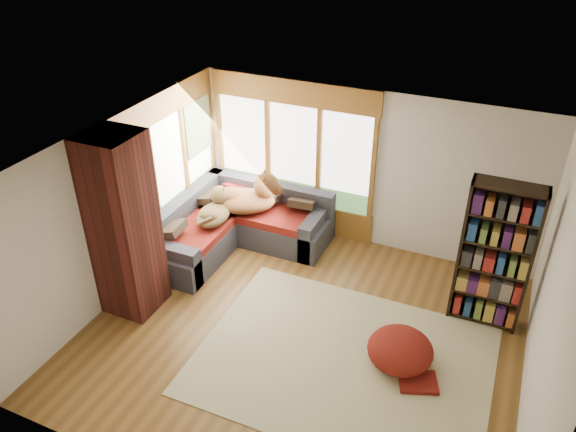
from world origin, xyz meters
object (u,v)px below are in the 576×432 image
Objects in this scene: sectional_sofa at (233,222)px; area_rug at (343,360)px; pouf at (400,349)px; dog_brindle at (215,210)px; brick_chimney at (124,226)px; dog_tan at (249,197)px; bookshelf at (495,257)px.

area_rug is (2.62, -1.92, -0.30)m from sectional_sofa.
dog_brindle is (-3.32, 1.27, 0.52)m from pouf.
dog_brindle reaches higher than sectional_sofa.
area_rug is 0.73m from pouf.
sectional_sofa is 3.26m from area_rug.
pouf is (3.71, 0.36, -1.07)m from brick_chimney.
dog_tan reaches higher than area_rug.
dog_tan is (0.30, 0.06, 0.52)m from sectional_sofa.
dog_brindle is at bearing -150.61° from dog_tan.
dog_tan is (-2.96, 1.75, 0.59)m from pouf.
bookshelf is at bearing 19.70° from brick_chimney.
pouf is 3.59m from dog_brindle.
brick_chimney is 2.32m from sectional_sofa.
dog_brindle is (-2.68, 1.50, 0.74)m from area_rug.
dog_brindle is at bearing 76.74° from brick_chimney.
sectional_sofa is at bearing 152.71° from pouf.
sectional_sofa is at bearing 143.69° from area_rug.
bookshelf is at bearing -96.59° from dog_brindle.
bookshelf is (1.48, 1.50, 1.04)m from area_rug.
dog_tan is at bearing 139.33° from area_rug.
pouf is 3.49m from dog_tan.
dog_tan is 1.44× the size of dog_brindle.
brick_chimney is at bearing -160.30° from bookshelf.
brick_chimney is 2.29m from dog_tan.
dog_brindle reaches higher than pouf.
brick_chimney is at bearing -177.64° from area_rug.
bookshelf is at bearing -30.66° from dog_tan.
bookshelf is (4.09, -0.42, 0.75)m from sectional_sofa.
bookshelf is 1.72m from pouf.
bookshelf is at bearing 56.60° from pouf.
sectional_sofa is at bearing -14.94° from dog_brindle.
pouf is (0.65, 0.24, 0.23)m from area_rug.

